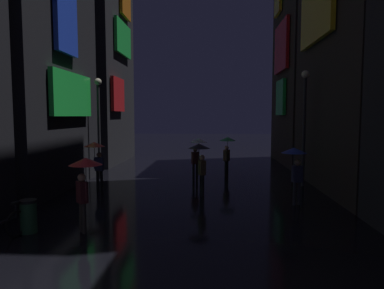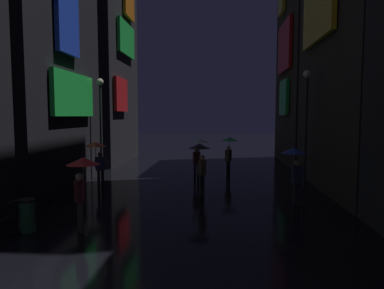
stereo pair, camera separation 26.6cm
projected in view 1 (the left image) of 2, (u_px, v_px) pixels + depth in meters
The scene contains 12 objects.
building_left_mid at pixel (22, 4), 14.84m from camera, with size 4.25×7.17×16.17m.
building_left_far at pixel (93, 29), 23.67m from camera, with size 4.25×7.12×18.51m.
building_right_far at pixel (313, 23), 22.87m from camera, with size 4.25×7.31×18.94m.
pedestrian_far_right_green at pixel (227, 146), 18.35m from camera, with size 0.90×0.90×2.12m.
pedestrian_midstreet_left_black at pixel (200, 155), 14.02m from camera, with size 0.90×0.90×2.12m.
pedestrian_foreground_right_clear at pixel (197, 147), 17.23m from camera, with size 0.90×0.90×2.12m.
pedestrian_foreground_left_red at pixel (96, 152), 14.92m from camera, with size 0.90×0.90×2.12m.
pedestrian_near_crossing_red at pixel (85, 174), 9.34m from camera, with size 0.90×0.90×2.12m.
pedestrian_midstreet_centre_blue at pixel (295, 160), 12.32m from camera, with size 0.90×0.90×2.12m.
streetlamp_left_far at pixel (99, 116), 17.45m from camera, with size 0.36×0.36×5.16m.
streetlamp_right_far at pixel (304, 114), 15.60m from camera, with size 0.36×0.36×5.31m.
trash_bin at pixel (29, 216), 9.51m from camera, with size 0.46×0.46×0.93m.
Camera 1 is at (0.80, -2.25, 3.25)m, focal length 32.00 mm.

